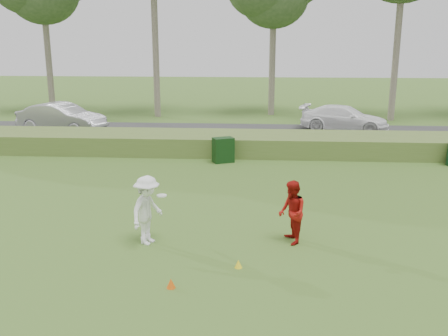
# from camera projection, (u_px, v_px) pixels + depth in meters

# --- Properties ---
(ground) EXTENTS (120.00, 120.00, 0.00)m
(ground) POSITION_uv_depth(u_px,v_px,m) (213.00, 258.00, 12.60)
(ground) COLOR #375E1F
(ground) RESTS_ON ground
(reed_strip) EXTENTS (80.00, 3.00, 0.90)m
(reed_strip) POSITION_uv_depth(u_px,v_px,m) (235.00, 143.00, 24.07)
(reed_strip) COLOR #4C692A
(reed_strip) RESTS_ON ground
(park_road) EXTENTS (80.00, 6.00, 0.06)m
(park_road) POSITION_uv_depth(u_px,v_px,m) (239.00, 133.00, 29.00)
(park_road) COLOR #2D2D2D
(park_road) RESTS_ON ground
(player_white) EXTENTS (1.10, 1.39, 1.88)m
(player_white) POSITION_uv_depth(u_px,v_px,m) (147.00, 210.00, 13.26)
(player_white) COLOR white
(player_white) RESTS_ON ground
(player_red) EXTENTS (0.82, 0.96, 1.73)m
(player_red) POSITION_uv_depth(u_px,v_px,m) (292.00, 212.00, 13.31)
(player_red) COLOR #9F120D
(player_red) RESTS_ON ground
(cone_orange) EXTENTS (0.20, 0.20, 0.22)m
(cone_orange) POSITION_uv_depth(u_px,v_px,m) (171.00, 283.00, 11.05)
(cone_orange) COLOR #DB540B
(cone_orange) RESTS_ON ground
(cone_yellow) EXTENTS (0.19, 0.19, 0.20)m
(cone_yellow) POSITION_uv_depth(u_px,v_px,m) (238.00, 264.00, 12.02)
(cone_yellow) COLOR yellow
(cone_yellow) RESTS_ON ground
(utility_cabinet) EXTENTS (1.04, 0.88, 1.11)m
(utility_cabinet) POSITION_uv_depth(u_px,v_px,m) (223.00, 150.00, 22.14)
(utility_cabinet) COLOR black
(utility_cabinet) RESTS_ON ground
(car_mid) EXTENTS (5.47, 3.19, 1.70)m
(car_mid) POSITION_uv_depth(u_px,v_px,m) (62.00, 118.00, 28.63)
(car_mid) COLOR #BBBABF
(car_mid) RESTS_ON park_road
(car_right) EXTENTS (5.47, 3.53, 1.47)m
(car_right) POSITION_uv_depth(u_px,v_px,m) (344.00, 118.00, 29.29)
(car_right) COLOR white
(car_right) RESTS_ON park_road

